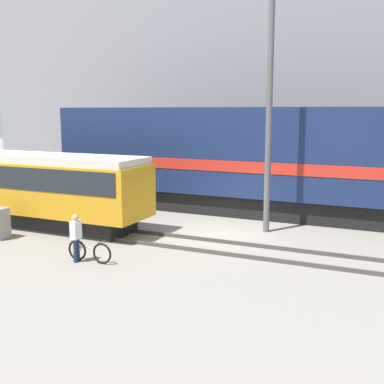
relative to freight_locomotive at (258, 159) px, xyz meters
name	(u,v)px	position (x,y,z in m)	size (l,w,h in m)	color
ground_plane	(216,234)	(-0.36, -4.36, -2.64)	(120.00, 120.00, 0.00)	gray
track_near	(197,244)	(-0.36, -6.19, -2.57)	(60.00, 1.51, 0.14)	#47423D
track_far	(250,212)	(-0.36, 0.00, -2.57)	(60.00, 1.51, 0.14)	#47423D
building_backdrop	(298,70)	(-0.36, 9.37, 4.77)	(44.63, 6.00, 14.82)	gray
freight_locomotive	(258,159)	(0.00, 0.00, 0.00)	(20.40, 3.04, 5.64)	black
streetcar	(19,184)	(-8.82, -6.19, -0.87)	(12.08, 2.54, 3.08)	black
bicycle	(90,252)	(-2.78, -9.40, -2.28)	(1.67, 0.44, 0.76)	black
person	(76,233)	(-3.18, -9.55, -1.68)	(0.23, 0.36, 1.59)	#232D4C
utility_pole_left	(269,119)	(1.33, -3.09, 1.93)	(0.24, 0.24, 9.14)	#595959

